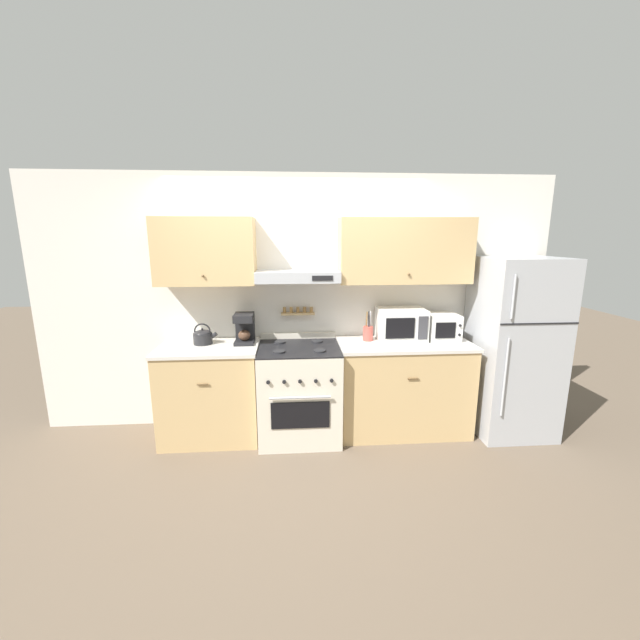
{
  "coord_description": "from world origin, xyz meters",
  "views": [
    {
      "loc": [
        -0.07,
        -3.32,
        1.96
      ],
      "look_at": [
        0.2,
        0.27,
        1.18
      ],
      "focal_mm": 22.0,
      "sensor_mm": 36.0,
      "label": 1
    }
  ],
  "objects": [
    {
      "name": "microwave",
      "position": [
        1.03,
        0.43,
        1.09
      ],
      "size": [
        0.47,
        0.35,
        0.31
      ],
      "color": "white",
      "rests_on": "counter_right"
    },
    {
      "name": "stove_range",
      "position": [
        0.0,
        0.28,
        0.46
      ],
      "size": [
        0.77,
        0.73,
        0.97
      ],
      "color": "beige",
      "rests_on": "ground_plane"
    },
    {
      "name": "counter_right",
      "position": [
        1.04,
        0.33,
        0.46
      ],
      "size": [
        1.3,
        0.64,
        0.93
      ],
      "color": "tan",
      "rests_on": "ground_plane"
    },
    {
      "name": "ground_plane",
      "position": [
        0.0,
        0.0,
        0.0
      ],
      "size": [
        16.0,
        16.0,
        0.0
      ],
      "primitive_type": "plane",
      "color": "brown"
    },
    {
      "name": "wall_back",
      "position": [
        0.07,
        0.61,
        1.44
      ],
      "size": [
        5.2,
        0.46,
        2.55
      ],
      "color": "silver",
      "rests_on": "ground_plane"
    },
    {
      "name": "toaster_oven",
      "position": [
        1.44,
        0.41,
        1.06
      ],
      "size": [
        0.31,
        0.32,
        0.26
      ],
      "color": "white",
      "rests_on": "counter_right"
    },
    {
      "name": "refrigerator",
      "position": [
        2.12,
        0.26,
        0.88
      ],
      "size": [
        0.73,
        0.75,
        1.76
      ],
      "color": "#ADAFB5",
      "rests_on": "ground_plane"
    },
    {
      "name": "utensil_crock",
      "position": [
        0.69,
        0.41,
        1.01
      ],
      "size": [
        0.1,
        0.1,
        0.3
      ],
      "color": "#B24C42",
      "rests_on": "counter_right"
    },
    {
      "name": "counter_left",
      "position": [
        -0.86,
        0.33,
        0.47
      ],
      "size": [
        0.94,
        0.64,
        0.93
      ],
      "color": "tan",
      "rests_on": "ground_plane"
    },
    {
      "name": "tea_kettle",
      "position": [
        -0.92,
        0.41,
        1.0
      ],
      "size": [
        0.23,
        0.18,
        0.2
      ],
      "color": "#232326",
      "rests_on": "counter_left"
    },
    {
      "name": "coffee_maker",
      "position": [
        -0.53,
        0.44,
        1.08
      ],
      "size": [
        0.18,
        0.25,
        0.29
      ],
      "color": "black",
      "rests_on": "counter_left"
    }
  ]
}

